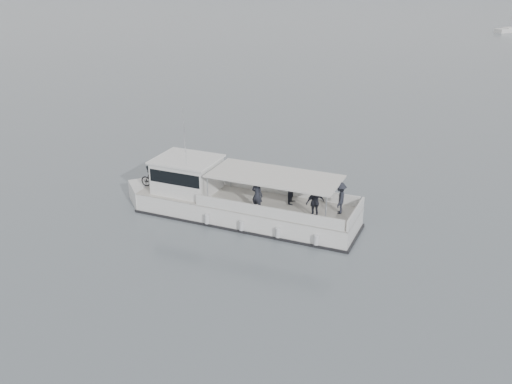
# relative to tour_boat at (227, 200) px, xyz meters

# --- Properties ---
(ground) EXTENTS (1400.00, 1400.00, 0.00)m
(ground) POSITION_rel_tour_boat_xyz_m (0.06, 2.82, -0.92)
(ground) COLOR slate
(ground) RESTS_ON ground
(tour_boat) EXTENTS (13.40, 5.90, 5.61)m
(tour_boat) POSITION_rel_tour_boat_xyz_m (0.00, 0.00, 0.00)
(tour_boat) COLOR white
(tour_boat) RESTS_ON ground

